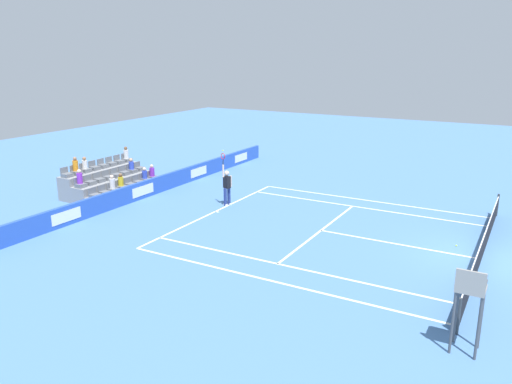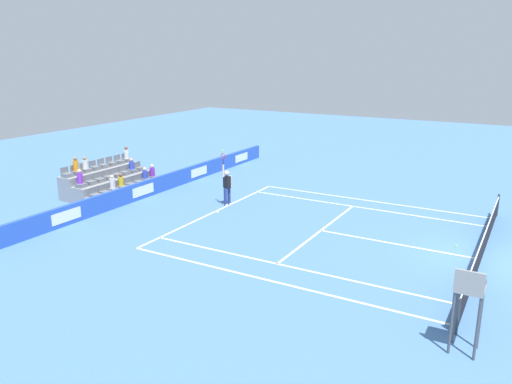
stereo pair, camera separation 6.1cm
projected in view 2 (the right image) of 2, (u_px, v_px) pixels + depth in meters
name	position (u px, v px, depth m)	size (l,w,h in m)	color
ground_plane	(481.00, 259.00, 18.72)	(80.00, 80.00, 0.00)	#4C7AB2
line_baseline	(215.00, 211.00, 24.38)	(10.97, 0.10, 0.01)	white
line_service	(321.00, 230.00, 21.76)	(8.23, 0.10, 0.01)	white
line_centre_service	(395.00, 244.00, 20.24)	(0.10, 6.40, 0.01)	white
line_singles_sideline_left	(289.00, 266.00, 18.10)	(0.10, 11.89, 0.01)	white
line_singles_sideline_right	(361.00, 208.00, 25.00)	(0.10, 11.89, 0.01)	white
line_doubles_sideline_left	(271.00, 281.00, 16.95)	(0.10, 11.89, 0.01)	white
line_doubles_sideline_right	(370.00, 201.00, 26.14)	(0.10, 11.89, 0.01)	white
line_centre_mark	(217.00, 212.00, 24.33)	(0.10, 0.20, 0.01)	white
sponsor_barrier	(142.00, 190.00, 26.47)	(24.87, 0.22, 0.90)	blue
tennis_net	(483.00, 247.00, 18.59)	(11.97, 0.10, 1.07)	#33383D
tennis_player	(227.00, 186.00, 25.14)	(0.51, 0.42, 2.85)	navy
umpire_chair	(468.00, 298.00, 12.51)	(0.70, 0.70, 2.34)	#474C54
stadium_stand	(110.00, 183.00, 27.54)	(4.96, 2.85, 2.21)	gray
loose_tennis_ball	(456.00, 246.00, 19.95)	(0.07, 0.07, 0.07)	#D1E533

